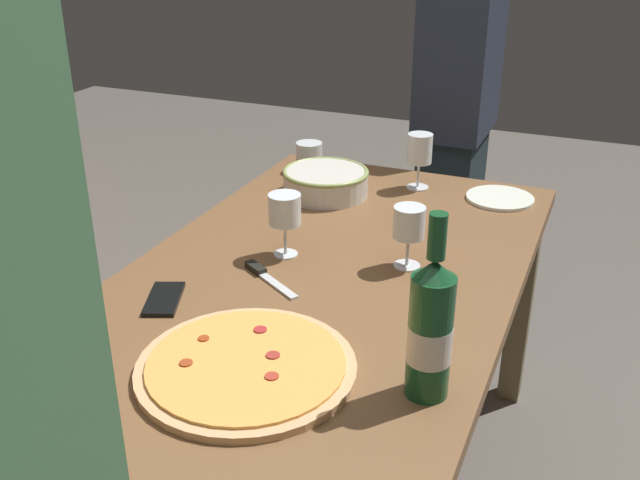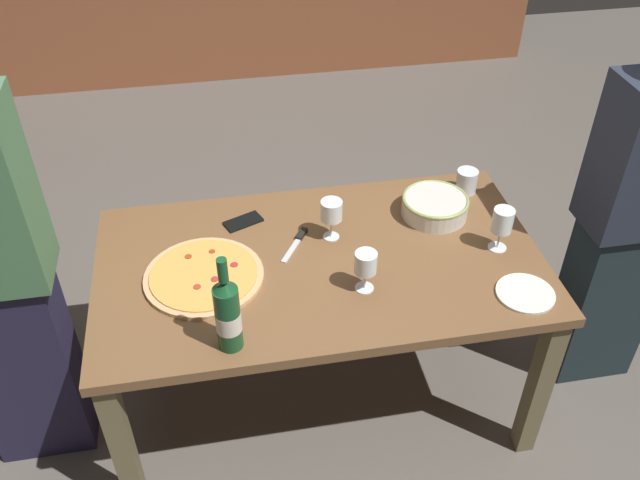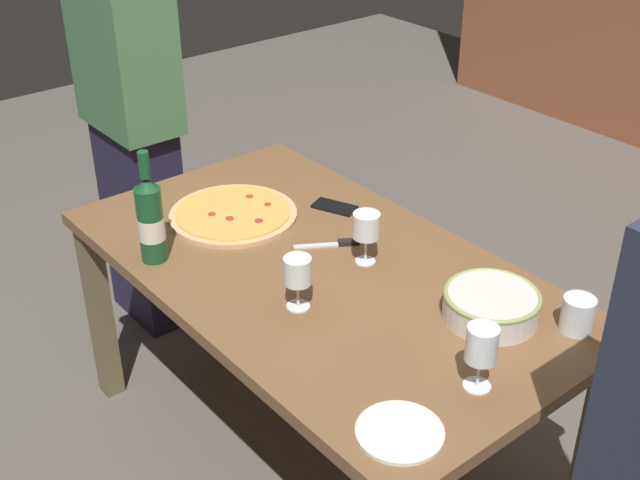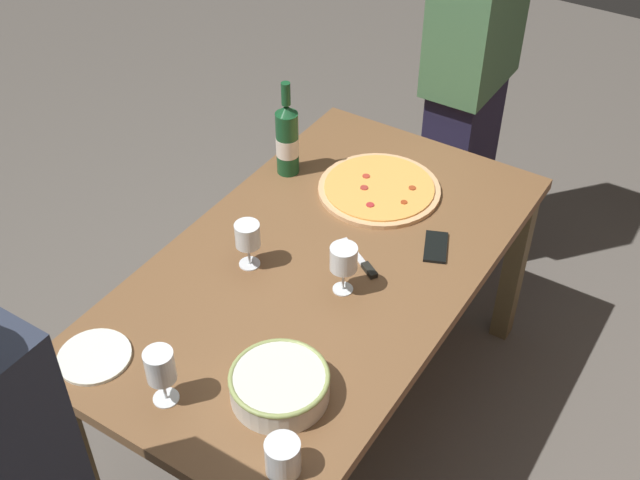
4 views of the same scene
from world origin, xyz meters
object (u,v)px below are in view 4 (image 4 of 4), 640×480
object	(u,v)px
cup_amber	(283,457)
pizza	(379,189)
side_plate	(94,357)
cell_phone	(436,247)
dining_table	(320,285)
wine_glass_far_left	(248,237)
person_host	(470,75)
serving_bowl	(280,384)
wine_bottle	(287,139)
wine_glass_by_bottle	(344,259)
pizza_knife	(363,263)
wine_glass_near_pizza	(160,368)

from	to	relation	value
cup_amber	pizza	bearing A→B (deg)	-162.21
side_plate	cell_phone	xyz separation A→B (m)	(-0.90, 0.57, 0.00)
dining_table	wine_glass_far_left	distance (m)	0.29
cup_amber	person_host	xyz separation A→B (m)	(-1.76, -0.34, 0.08)
serving_bowl	side_plate	world-z (taller)	serving_bowl
dining_table	person_host	world-z (taller)	person_host
serving_bowl	wine_bottle	size ratio (longest dim) A/B	0.74
cup_amber	person_host	world-z (taller)	person_host
wine_glass_by_bottle	cup_amber	bearing A→B (deg)	18.40
dining_table	pizza_knife	size ratio (longest dim) A/B	8.70
pizza	serving_bowl	bearing A→B (deg)	13.36
pizza	cell_phone	bearing A→B (deg)	60.89
side_plate	wine_glass_near_pizza	bearing A→B (deg)	89.71
wine_glass_far_left	cell_phone	bearing A→B (deg)	129.95
pizza_knife	cup_amber	bearing A→B (deg)	15.75
wine_glass_near_pizza	pizza	bearing A→B (deg)	178.62
wine_glass_by_bottle	cell_phone	size ratio (longest dim) A/B	1.12
wine_glass_near_pizza	person_host	distance (m)	1.75
cup_amber	person_host	bearing A→B (deg)	-169.20
dining_table	side_plate	world-z (taller)	side_plate
wine_glass_far_left	cell_phone	size ratio (longest dim) A/B	1.08
person_host	pizza_knife	bearing A→B (deg)	6.39
dining_table	wine_bottle	xyz separation A→B (m)	(-0.35, -0.35, 0.23)
pizza	wine_glass_far_left	bearing A→B (deg)	-15.72
side_plate	pizza_knife	xyz separation A→B (m)	(-0.72, 0.42, 0.00)
cup_amber	pizza_knife	distance (m)	0.76
serving_bowl	cup_amber	size ratio (longest dim) A/B	2.68
wine_glass_near_pizza	cell_phone	distance (m)	0.97
side_plate	cell_phone	bearing A→B (deg)	147.55
dining_table	cup_amber	bearing A→B (deg)	25.77
wine_glass_far_left	wine_bottle	bearing A→B (deg)	-159.31
wine_glass_near_pizza	person_host	size ratio (longest dim) A/B	0.10
pizza_knife	side_plate	bearing A→B (deg)	-30.43
wine_glass_by_bottle	side_plate	bearing A→B (deg)	-36.00
pizza	pizza_knife	distance (m)	0.38
pizza	cell_phone	size ratio (longest dim) A/B	2.89
cell_phone	pizza_knife	world-z (taller)	pizza_knife
cell_phone	dining_table	bearing A→B (deg)	20.37
wine_glass_near_pizza	cell_phone	size ratio (longest dim) A/B	1.19
serving_bowl	side_plate	size ratio (longest dim) A/B	1.30
serving_bowl	pizza_knife	bearing A→B (deg)	-172.41
cup_amber	cell_phone	xyz separation A→B (m)	(-0.91, -0.05, -0.04)
wine_bottle	side_plate	distance (m)	1.01
pizza	cup_amber	world-z (taller)	cup_amber
pizza	serving_bowl	distance (m)	0.93
cup_amber	side_plate	world-z (taller)	cup_amber
pizza	person_host	bearing A→B (deg)	179.15
side_plate	person_host	size ratio (longest dim) A/B	0.12
wine_glass_far_left	cup_amber	xyz separation A→B (m)	(0.54, 0.50, -0.06)
serving_bowl	wine_bottle	xyz separation A→B (m)	(-0.83, -0.54, 0.09)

